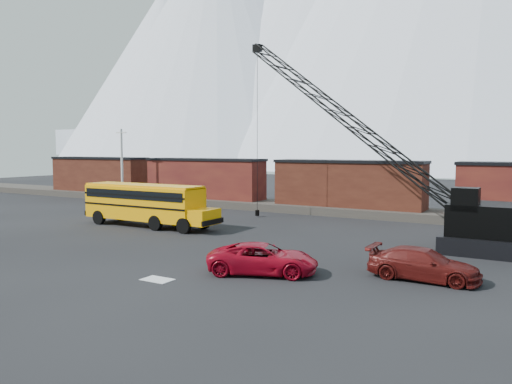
# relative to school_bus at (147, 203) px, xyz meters

# --- Properties ---
(ground) EXTENTS (160.00, 160.00, 0.00)m
(ground) POSITION_rel_school_bus_xyz_m (10.66, -7.41, -1.79)
(ground) COLOR black
(ground) RESTS_ON ground
(gravel_berm) EXTENTS (120.00, 5.00, 0.70)m
(gravel_berm) POSITION_rel_school_bus_xyz_m (10.66, 14.59, -1.44)
(gravel_berm) COLOR #453F39
(gravel_berm) RESTS_ON ground
(boxcar_west_far) EXTENTS (13.70, 3.10, 4.17)m
(boxcar_west_far) POSITION_rel_school_bus_xyz_m (-21.34, 14.59, 0.97)
(boxcar_west_far) COLOR #4F2316
(boxcar_west_far) RESTS_ON gravel_berm
(boxcar_west_near) EXTENTS (13.70, 3.10, 4.17)m
(boxcar_west_near) POSITION_rel_school_bus_xyz_m (-5.34, 14.59, 0.97)
(boxcar_west_near) COLOR #421313
(boxcar_west_near) RESTS_ON gravel_berm
(boxcar_mid) EXTENTS (13.70, 3.10, 4.17)m
(boxcar_mid) POSITION_rel_school_bus_xyz_m (10.66, 14.59, 0.97)
(boxcar_mid) COLOR #4F2316
(boxcar_mid) RESTS_ON gravel_berm
(utility_pole) EXTENTS (1.40, 0.24, 8.00)m
(utility_pole) POSITION_rel_school_bus_xyz_m (-13.34, 10.59, 2.36)
(utility_pole) COLOR silver
(utility_pole) RESTS_ON ground
(snow_patch) EXTENTS (1.40, 0.90, 0.02)m
(snow_patch) POSITION_rel_school_bus_xyz_m (11.16, -11.41, -1.78)
(snow_patch) COLOR silver
(snow_patch) RESTS_ON ground
(school_bus) EXTENTS (11.65, 2.65, 3.19)m
(school_bus) POSITION_rel_school_bus_xyz_m (0.00, 0.00, 0.00)
(school_bus) COLOR #F7A005
(school_bus) RESTS_ON ground
(red_pickup) EXTENTS (5.70, 4.09, 1.44)m
(red_pickup) POSITION_rel_school_bus_xyz_m (14.72, -8.00, -1.07)
(red_pickup) COLOR #A0071B
(red_pickup) RESTS_ON ground
(maroon_suv) EXTENTS (4.94, 2.01, 1.43)m
(maroon_suv) POSITION_rel_school_bus_xyz_m (21.51, -5.31, -1.08)
(maroon_suv) COLOR #51100E
(maroon_suv) RESTS_ON ground
(crawler_crane) EXTENTS (22.35, 8.67, 14.83)m
(crawler_crane) POSITION_rel_school_bus_xyz_m (13.36, 5.78, 6.46)
(crawler_crane) COLOR black
(crawler_crane) RESTS_ON ground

